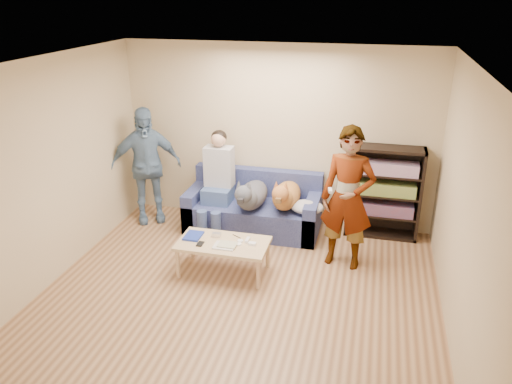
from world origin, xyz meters
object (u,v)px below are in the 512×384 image
(bookshelf, at_px, (384,190))
(sofa, at_px, (254,210))
(coffee_table, at_px, (223,246))
(dog_tan, at_px, (285,196))
(person_standing_right, at_px, (348,199))
(person_standing_left, at_px, (146,166))
(person_seated, at_px, (217,179))
(dog_gray, at_px, (251,195))
(camera_silver, at_px, (217,235))
(notebook_blue, at_px, (193,236))

(bookshelf, bearing_deg, sofa, -172.60)
(coffee_table, bearing_deg, bookshelf, 39.33)
(dog_tan, bearing_deg, person_standing_right, -33.21)
(person_standing_left, distance_m, person_seated, 1.11)
(dog_gray, relative_size, bookshelf, 0.95)
(person_standing_right, bearing_deg, bookshelf, 73.69)
(sofa, bearing_deg, dog_gray, -85.04)
(person_standing_right, relative_size, person_standing_left, 1.03)
(coffee_table, bearing_deg, camera_silver, 135.00)
(person_standing_left, bearing_deg, dog_gray, -35.07)
(sofa, bearing_deg, dog_tan, -16.68)
(person_standing_right, height_order, person_seated, person_standing_right)
(notebook_blue, bearing_deg, person_standing_left, 134.95)
(notebook_blue, bearing_deg, person_standing_right, 16.21)
(person_standing_right, relative_size, dog_gray, 1.46)
(person_standing_left, bearing_deg, dog_tan, -30.77)
(camera_silver, bearing_deg, dog_gray, 77.30)
(sofa, bearing_deg, person_standing_left, -176.34)
(sofa, xyz_separation_m, person_seated, (-0.50, -0.13, 0.49))
(person_standing_left, relative_size, bookshelf, 1.34)
(camera_silver, bearing_deg, bookshelf, 35.35)
(camera_silver, height_order, bookshelf, bookshelf)
(person_standing_left, height_order, coffee_table, person_standing_left)
(notebook_blue, xyz_separation_m, person_seated, (-0.04, 1.12, 0.34))
(camera_silver, distance_m, person_seated, 1.14)
(notebook_blue, relative_size, dog_gray, 0.21)
(person_standing_right, distance_m, coffee_table, 1.62)
(coffee_table, relative_size, bookshelf, 0.85)
(person_standing_left, xyz_separation_m, camera_silver, (1.42, -1.07, -0.42))
(camera_silver, xyz_separation_m, person_seated, (-0.32, 1.05, 0.33))
(dog_gray, bearing_deg, person_seated, 165.92)
(dog_tan, bearing_deg, notebook_blue, -130.80)
(person_standing_right, height_order, dog_gray, person_standing_right)
(dog_tan, bearing_deg, sofa, 163.32)
(person_seated, bearing_deg, bookshelf, 8.90)
(dog_gray, bearing_deg, camera_silver, -102.70)
(notebook_blue, bearing_deg, person_seated, 91.95)
(person_standing_right, height_order, coffee_table, person_standing_right)
(notebook_blue, distance_m, coffee_table, 0.41)
(notebook_blue, distance_m, dog_gray, 1.11)
(person_standing_right, distance_m, notebook_blue, 1.95)
(person_seated, distance_m, coffee_table, 1.31)
(sofa, relative_size, coffee_table, 1.73)
(bookshelf, bearing_deg, coffee_table, -140.67)
(notebook_blue, distance_m, sofa, 1.34)
(person_standing_right, xyz_separation_m, dog_tan, (-0.87, 0.57, -0.28))
(camera_silver, xyz_separation_m, bookshelf, (1.98, 1.41, 0.23))
(notebook_blue, height_order, camera_silver, camera_silver)
(camera_silver, height_order, dog_tan, dog_tan)
(person_standing_right, height_order, dog_tan, person_standing_right)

